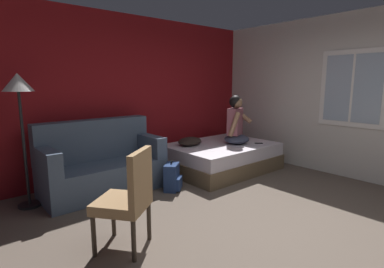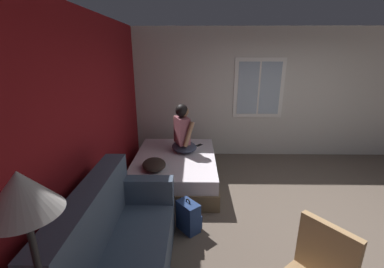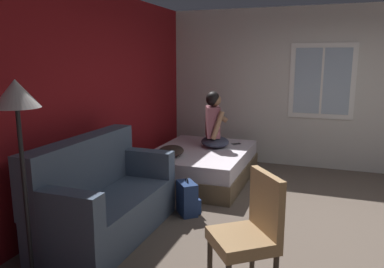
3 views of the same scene
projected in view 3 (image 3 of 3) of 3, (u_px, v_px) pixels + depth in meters
name	position (u px, v px, depth m)	size (l,w,h in m)	color
ground_plane	(347.00, 235.00, 3.99)	(40.00, 40.00, 0.00)	brown
wall_back_accent	(94.00, 99.00, 4.75)	(10.12, 0.16, 2.70)	maroon
wall_side_with_window	(347.00, 90.00, 6.16)	(0.19, 7.41, 2.70)	silver
bed	(201.00, 165.00, 5.80)	(1.91, 1.43, 0.48)	brown
couch	(103.00, 199.00, 3.95)	(1.70, 0.83, 1.04)	#47566B
side_chair	(251.00, 229.00, 2.94)	(0.64, 0.64, 0.98)	#382D23
person_seated	(214.00, 125.00, 5.86)	(0.65, 0.61, 0.88)	#383D51
backpack	(188.00, 199.00, 4.51)	(0.35, 0.35, 0.46)	navy
throw_pillow	(171.00, 151.00, 5.37)	(0.48, 0.36, 0.14)	#2D231E
cell_phone	(236.00, 144.00, 6.11)	(0.07, 0.14, 0.01)	black
floor_lamp	(18.00, 114.00, 2.88)	(0.36, 0.36, 1.70)	black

